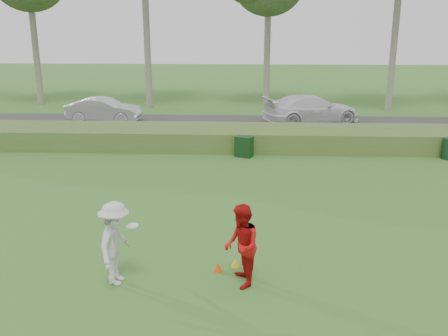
# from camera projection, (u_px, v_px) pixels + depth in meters

# --- Properties ---
(ground) EXTENTS (120.00, 120.00, 0.00)m
(ground) POSITION_uv_depth(u_px,v_px,m) (216.00, 267.00, 11.90)
(ground) COLOR #2D6321
(ground) RESTS_ON ground
(reed_strip) EXTENTS (80.00, 3.00, 0.90)m
(reed_strip) POSITION_uv_depth(u_px,v_px,m) (232.00, 137.00, 23.28)
(reed_strip) COLOR #415F26
(reed_strip) RESTS_ON ground
(park_road) EXTENTS (80.00, 6.00, 0.06)m
(park_road) POSITION_uv_depth(u_px,v_px,m) (235.00, 125.00, 28.19)
(park_road) COLOR #2D2D2D
(park_road) RESTS_ON ground
(player_white) EXTENTS (0.96, 1.31, 1.90)m
(player_white) POSITION_uv_depth(u_px,v_px,m) (116.00, 243.00, 10.96)
(player_white) COLOR silver
(player_white) RESTS_ON ground
(player_red) EXTENTS (0.84, 1.01, 1.87)m
(player_red) POSITION_uv_depth(u_px,v_px,m) (241.00, 246.00, 10.86)
(player_red) COLOR #B30F0F
(player_red) RESTS_ON ground
(cone_orange) EXTENTS (0.21, 0.21, 0.23)m
(cone_orange) POSITION_uv_depth(u_px,v_px,m) (218.00, 267.00, 11.66)
(cone_orange) COLOR #D73F0B
(cone_orange) RESTS_ON ground
(cone_yellow) EXTENTS (0.20, 0.20, 0.22)m
(cone_yellow) POSITION_uv_depth(u_px,v_px,m) (235.00, 262.00, 11.91)
(cone_yellow) COLOR yellow
(cone_yellow) RESTS_ON ground
(utility_cabinet) EXTENTS (0.84, 0.71, 0.90)m
(utility_cabinet) POSITION_uv_depth(u_px,v_px,m) (244.00, 147.00, 21.54)
(utility_cabinet) COLOR black
(utility_cabinet) RESTS_ON ground
(car_mid) EXTENTS (4.28, 1.67, 1.39)m
(car_mid) POSITION_uv_depth(u_px,v_px,m) (104.00, 110.00, 28.82)
(car_mid) COLOR silver
(car_mid) RESTS_ON park_road
(car_right) EXTENTS (5.96, 3.92, 1.60)m
(car_right) POSITION_uv_depth(u_px,v_px,m) (311.00, 109.00, 28.35)
(car_right) COLOR silver
(car_right) RESTS_ON park_road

